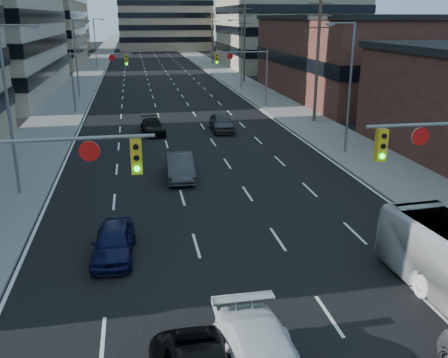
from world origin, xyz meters
TOP-DOWN VIEW (x-y plane):
  - road_surface at (0.00, 130.00)m, footprint 18.00×300.00m
  - sidewalk_left at (-11.50, 130.00)m, footprint 5.00×300.00m
  - sidewalk_right at (11.50, 130.00)m, footprint 5.00×300.00m
  - office_left_far at (-24.00, 100.00)m, footprint 20.00×30.00m
  - storefront_right_mid at (24.00, 50.00)m, footprint 20.00×30.00m
  - office_right_far at (25.00, 88.00)m, footprint 22.00×28.00m
  - bg_block_left at (-28.00, 140.00)m, footprint 24.00×24.00m
  - bg_block_right at (32.00, 130.00)m, footprint 22.00×22.00m
  - signal_near_left at (-7.45, 8.00)m, footprint 6.59×0.33m
  - signal_far_left at (-7.68, 45.00)m, footprint 6.09×0.33m
  - signal_far_right at (7.68, 45.00)m, footprint 6.09×0.33m
  - utility_pole_block at (12.20, 36.00)m, footprint 2.20×0.28m
  - utility_pole_midblock at (12.20, 66.00)m, footprint 2.20×0.28m
  - utility_pole_distant at (12.20, 96.00)m, footprint 2.20×0.28m
  - streetlight_left_near at (-10.34, 20.00)m, footprint 2.03×0.22m
  - streetlight_left_mid at (-10.34, 55.00)m, footprint 2.03×0.22m
  - streetlight_left_far at (-10.34, 90.00)m, footprint 2.03×0.22m
  - streetlight_right_near at (10.34, 25.00)m, footprint 2.03×0.22m
  - streetlight_right_far at (10.34, 60.00)m, footprint 2.03×0.22m
  - sedan_blue at (-5.20, 11.56)m, footprint 1.85×4.05m
  - sedan_grey_center at (-1.58, 21.47)m, footprint 1.68×4.51m
  - sedan_black_far at (-2.65, 33.86)m, footprint 2.08×4.37m
  - sedan_grey_right at (3.17, 33.90)m, footprint 1.89×4.49m

SIDE VIEW (x-z plane):
  - road_surface at x=0.00m, z-range 0.00..0.02m
  - sidewalk_left at x=-11.50m, z-range 0.00..0.15m
  - sidewalk_right at x=11.50m, z-range 0.00..0.15m
  - sedan_black_far at x=-2.65m, z-range 0.00..1.23m
  - sedan_blue at x=-5.20m, z-range 0.00..1.35m
  - sedan_grey_center at x=-1.58m, z-range 0.00..1.47m
  - sedan_grey_right at x=3.17m, z-range 0.00..1.52m
  - signal_far_left at x=-7.68m, z-range 1.30..7.30m
  - signal_far_right at x=7.68m, z-range 1.30..7.30m
  - signal_near_left at x=-7.45m, z-range 1.33..7.33m
  - storefront_right_mid at x=24.00m, z-range 0.00..9.00m
  - streetlight_left_near at x=-10.34m, z-range 0.55..9.55m
  - streetlight_left_mid at x=-10.34m, z-range 0.55..9.55m
  - streetlight_left_far at x=-10.34m, z-range 0.55..9.55m
  - streetlight_right_near at x=10.34m, z-range 0.55..9.55m
  - streetlight_right_far at x=10.34m, z-range 0.55..9.55m
  - utility_pole_block at x=12.20m, z-range 0.28..11.28m
  - utility_pole_midblock at x=12.20m, z-range 0.28..11.28m
  - utility_pole_distant at x=12.20m, z-range 0.28..11.28m
  - bg_block_right at x=32.00m, z-range 0.00..12.00m
  - office_right_far at x=25.00m, z-range 0.00..14.00m
  - office_left_far at x=-24.00m, z-range 0.00..16.00m
  - bg_block_left at x=-28.00m, z-range 0.00..20.00m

